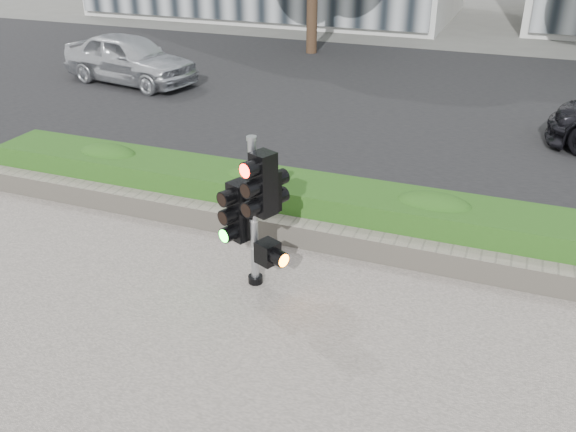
{
  "coord_description": "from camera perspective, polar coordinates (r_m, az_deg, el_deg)",
  "views": [
    {
      "loc": [
        2.38,
        -5.41,
        4.4
      ],
      "look_at": [
        0.05,
        0.6,
        1.15
      ],
      "focal_mm": 38.0,
      "sensor_mm": 36.0,
      "label": 1
    }
  ],
  "objects": [
    {
      "name": "curb",
      "position": [
        9.89,
        5.11,
        0.63
      ],
      "size": [
        60.0,
        0.25,
        0.12
      ],
      "primitive_type": "cube",
      "color": "gray",
      "rests_on": "ground"
    },
    {
      "name": "stone_wall",
      "position": [
        8.76,
        2.8,
        -1.9
      ],
      "size": [
        12.0,
        0.32,
        0.34
      ],
      "primitive_type": "cube",
      "color": "gray",
      "rests_on": "sidewalk"
    },
    {
      "name": "ground",
      "position": [
        7.37,
        -2.05,
        -9.9
      ],
      "size": [
        120.0,
        120.0,
        0.0
      ],
      "primitive_type": "plane",
      "color": "#51514C",
      "rests_on": "ground"
    },
    {
      "name": "road",
      "position": [
        16.2,
        12.18,
        10.47
      ],
      "size": [
        60.0,
        13.0,
        0.02
      ],
      "primitive_type": "cube",
      "color": "black",
      "rests_on": "ground"
    },
    {
      "name": "car_silver",
      "position": [
        17.95,
        -14.61,
        14.07
      ],
      "size": [
        4.24,
        2.32,
        1.37
      ],
      "primitive_type": "imported",
      "rotation": [
        0.0,
        0.0,
        1.39
      ],
      "color": "silver",
      "rests_on": "road"
    },
    {
      "name": "hedge",
      "position": [
        9.24,
        4.12,
        0.83
      ],
      "size": [
        12.0,
        1.0,
        0.68
      ],
      "primitive_type": "cube",
      "color": "#3D7C26",
      "rests_on": "sidewalk"
    },
    {
      "name": "traffic_signal",
      "position": [
        7.49,
        -2.95,
        0.95
      ],
      "size": [
        0.75,
        0.63,
        2.01
      ],
      "rotation": [
        0.0,
        0.0,
        -0.41
      ],
      "color": "black",
      "rests_on": "sidewalk"
    }
  ]
}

